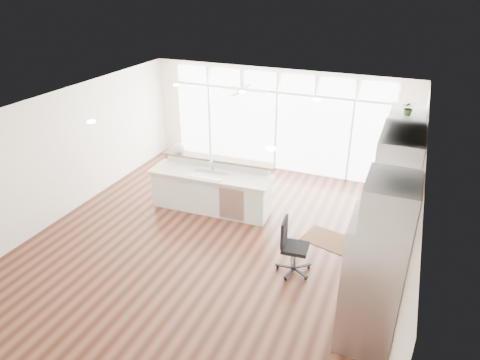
% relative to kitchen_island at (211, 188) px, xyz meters
% --- Properties ---
extents(floor, '(7.00, 8.00, 0.02)m').
position_rel_kitchen_island_xyz_m(floor, '(0.61, -1.23, -0.55)').
color(floor, '#3B1C12').
rests_on(floor, ground).
extents(ceiling, '(7.00, 8.00, 0.02)m').
position_rel_kitchen_island_xyz_m(ceiling, '(0.61, -1.23, 2.16)').
color(ceiling, white).
rests_on(ceiling, wall_back).
extents(wall_back, '(7.00, 0.04, 2.70)m').
position_rel_kitchen_island_xyz_m(wall_back, '(0.61, 2.77, 0.81)').
color(wall_back, white).
rests_on(wall_back, floor).
extents(wall_front, '(7.00, 0.04, 2.70)m').
position_rel_kitchen_island_xyz_m(wall_front, '(0.61, -5.23, 0.81)').
color(wall_front, white).
rests_on(wall_front, floor).
extents(wall_left, '(0.04, 8.00, 2.70)m').
position_rel_kitchen_island_xyz_m(wall_left, '(-2.89, -1.23, 0.81)').
color(wall_left, white).
rests_on(wall_left, floor).
extents(wall_right, '(0.04, 8.00, 2.70)m').
position_rel_kitchen_island_xyz_m(wall_right, '(4.11, -1.23, 0.81)').
color(wall_right, white).
rests_on(wall_right, floor).
extents(glass_wall, '(5.80, 0.06, 2.08)m').
position_rel_kitchen_island_xyz_m(glass_wall, '(0.61, 2.71, 0.51)').
color(glass_wall, white).
rests_on(glass_wall, wall_back).
extents(transom_row, '(5.90, 0.06, 0.40)m').
position_rel_kitchen_island_xyz_m(transom_row, '(0.61, 2.71, 1.84)').
color(transom_row, white).
rests_on(transom_row, wall_back).
extents(desk_window, '(0.04, 0.85, 0.85)m').
position_rel_kitchen_island_xyz_m(desk_window, '(4.07, -0.93, 1.01)').
color(desk_window, white).
rests_on(desk_window, wall_right).
extents(ceiling_fan, '(1.16, 1.16, 0.32)m').
position_rel_kitchen_island_xyz_m(ceiling_fan, '(0.11, 1.57, 1.94)').
color(ceiling_fan, silver).
rests_on(ceiling_fan, ceiling).
extents(recessed_lights, '(3.40, 3.00, 0.02)m').
position_rel_kitchen_island_xyz_m(recessed_lights, '(0.61, -1.03, 2.14)').
color(recessed_lights, white).
rests_on(recessed_lights, ceiling).
extents(oven_cabinet, '(0.64, 1.20, 2.50)m').
position_rel_kitchen_island_xyz_m(oven_cabinet, '(3.78, 0.57, 0.71)').
color(oven_cabinet, white).
rests_on(oven_cabinet, floor).
extents(desk_nook, '(0.72, 1.30, 0.76)m').
position_rel_kitchen_island_xyz_m(desk_nook, '(3.74, -0.93, -0.16)').
color(desk_nook, white).
rests_on(desk_nook, floor).
extents(upper_cabinets, '(0.64, 1.30, 0.64)m').
position_rel_kitchen_island_xyz_m(upper_cabinets, '(3.78, -0.93, 1.81)').
color(upper_cabinets, white).
rests_on(upper_cabinets, wall_right).
extents(refrigerator, '(0.76, 0.90, 2.00)m').
position_rel_kitchen_island_xyz_m(refrigerator, '(3.72, -2.58, 0.46)').
color(refrigerator, '#B6B6BB').
rests_on(refrigerator, floor).
extents(fridge_cabinet, '(0.64, 0.90, 0.60)m').
position_rel_kitchen_island_xyz_m(fridge_cabinet, '(3.78, -2.58, 1.76)').
color(fridge_cabinet, white).
rests_on(fridge_cabinet, wall_right).
extents(framed_photos, '(0.06, 0.22, 0.80)m').
position_rel_kitchen_island_xyz_m(framed_photos, '(4.07, -0.31, 0.86)').
color(framed_photos, black).
rests_on(framed_photos, wall_right).
extents(kitchen_island, '(2.78, 1.16, 1.09)m').
position_rel_kitchen_island_xyz_m(kitchen_island, '(0.00, 0.00, 0.00)').
color(kitchen_island, white).
rests_on(kitchen_island, floor).
extents(rug, '(1.09, 0.91, 0.01)m').
position_rel_kitchen_island_xyz_m(rug, '(2.71, -0.22, -0.54)').
color(rug, '#321B0F').
rests_on(rug, floor).
extents(office_chair, '(0.59, 0.55, 1.04)m').
position_rel_kitchen_island_xyz_m(office_chair, '(2.36, -1.47, -0.02)').
color(office_chair, black).
rests_on(office_chair, floor).
extents(fishbowl, '(0.27, 0.27, 0.27)m').
position_rel_kitchen_island_xyz_m(fishbowl, '(-0.97, 0.36, 0.68)').
color(fishbowl, silver).
rests_on(fishbowl, kitchen_island).
extents(monitor, '(0.12, 0.49, 0.40)m').
position_rel_kitchen_island_xyz_m(monitor, '(3.66, -0.93, 0.42)').
color(monitor, black).
rests_on(monitor, desk_nook).
extents(keyboard, '(0.14, 0.35, 0.02)m').
position_rel_kitchen_island_xyz_m(keyboard, '(3.49, -0.93, 0.22)').
color(keyboard, silver).
rests_on(keyboard, desk_nook).
extents(potted_plant, '(0.25, 0.28, 0.21)m').
position_rel_kitchen_island_xyz_m(potted_plant, '(3.78, 0.57, 2.06)').
color(potted_plant, '#355625').
rests_on(potted_plant, oven_cabinet).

